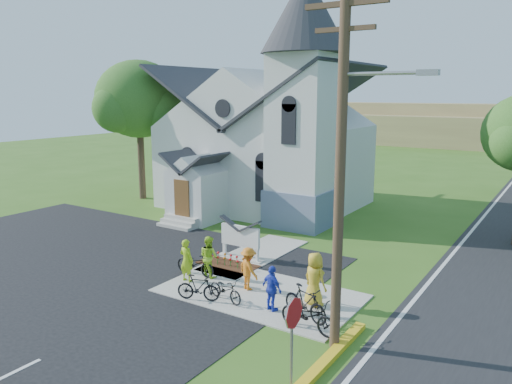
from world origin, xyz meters
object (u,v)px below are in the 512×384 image
Objects in this scene: bike_0 at (195,263)px; cyclist_4 at (315,279)px; cyclist_0 at (187,260)px; bike_1 at (198,288)px; church_sign at (240,236)px; cyclist_1 at (209,256)px; bike_3 at (305,303)px; bike_4 at (309,315)px; bike_2 at (226,289)px; stop_sign at (293,326)px; utility_pole at (343,157)px; cyclist_3 at (248,269)px; cyclist_2 at (272,288)px.

bike_0 is 0.97× the size of cyclist_4.
bike_1 is (1.51, -1.15, -0.36)m from cyclist_0.
cyclist_0 reaches higher than bike_0.
church_sign is 1.24× the size of bike_0.
church_sign reaches higher than cyclist_1.
cyclist_0 is 0.77m from bike_0.
cyclist_4 reaches higher than bike_3.
bike_4 is at bearing 170.87° from cyclist_1.
bike_3 is at bearing 120.58° from cyclist_4.
bike_3 is (5.25, -0.45, -0.27)m from cyclist_0.
bike_0 is 5.18m from cyclist_4.
bike_1 is 0.94m from bike_2.
bike_1 is (-5.33, 3.00, -1.28)m from stop_sign.
cyclist_4 is (4.82, -2.60, -0.06)m from church_sign.
utility_pole is 8.28m from cyclist_0.
utility_pole reaches higher than bike_4.
bike_0 is 2.56m from cyclist_3.
bike_0 is at bearing 96.04° from bike_3.
cyclist_2 is (-2.72, 0.98, -4.59)m from utility_pole.
bike_0 is 1.13× the size of cyclist_3.
cyclist_4 is (0.97, 1.12, 0.16)m from cyclist_2.
church_sign is 5.36m from cyclist_2.
cyclist_0 reaches higher than bike_2.
church_sign reaches higher than bike_1.
bike_4 is at bearing -108.85° from bike_1.
cyclist_4 is at bearing -111.44° from cyclist_2.
stop_sign is at bearing -48.12° from church_sign.
cyclist_3 is (-4.44, 4.75, -0.95)m from stop_sign.
cyclist_2 is 1.49m from cyclist_4.
church_sign reaches higher than cyclist_3.
cyclist_0 is 1.05× the size of cyclist_3.
cyclist_1 is 2.02m from cyclist_3.
bike_2 is at bearing 26.03° from cyclist_2.
bike_2 is at bearing 152.59° from cyclist_1.
bike_0 is (-6.98, 4.82, -1.27)m from stop_sign.
cyclist_4 reaches higher than bike_0.
bike_0 is at bearing 21.95° from cyclist_3.
cyclist_4 is (4.62, -0.20, 0.11)m from cyclist_1.
bike_1 is 2.64m from cyclist_2.
cyclist_1 reaches higher than cyclist_2.
cyclist_4 is at bearing -171.20° from cyclist_0.
cyclist_1 is (0.20, -2.40, -0.18)m from church_sign.
utility_pole is 6.65m from cyclist_3.
bike_1 is 3.80m from bike_3.
church_sign is at bearing 57.31° from bike_4.
church_sign is 9.18m from utility_pole.
utility_pole is at bearing -102.34° from bike_4.
cyclist_4 is at bearing 29.63° from bike_3.
cyclist_0 is 2.45m from bike_2.
bike_2 is (2.32, -0.68, -0.40)m from cyclist_0.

